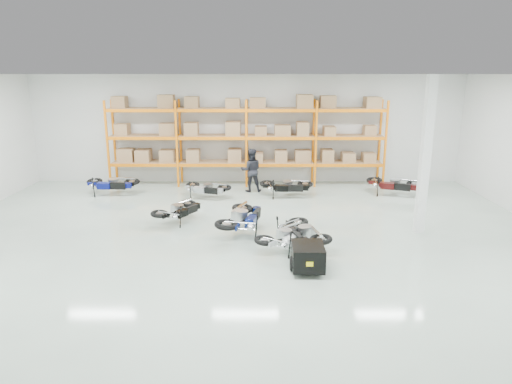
{
  "coord_description": "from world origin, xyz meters",
  "views": [
    {
      "loc": [
        0.47,
        -12.22,
        4.52
      ],
      "look_at": [
        0.41,
        0.92,
        1.1
      ],
      "focal_mm": 32.0,
      "sensor_mm": 36.0,
      "label": 1
    }
  ],
  "objects_px": {
    "moto_silver_left": "(286,232)",
    "moto_back_d": "(394,181)",
    "moto_touring_right": "(302,228)",
    "person_back": "(251,170)",
    "moto_back_c": "(286,183)",
    "moto_back_a": "(111,181)",
    "moto_black_far_left": "(179,207)",
    "moto_blue_centre": "(243,213)",
    "moto_back_b": "(206,185)",
    "trailer": "(308,256)"
  },
  "relations": [
    {
      "from": "moto_silver_left",
      "to": "moto_back_d",
      "type": "xyz_separation_m",
      "value": [
        4.43,
        5.64,
        0.07
      ]
    },
    {
      "from": "moto_touring_right",
      "to": "person_back",
      "type": "xyz_separation_m",
      "value": [
        -1.43,
        5.95,
        0.32
      ]
    },
    {
      "from": "moto_back_c",
      "to": "person_back",
      "type": "xyz_separation_m",
      "value": [
        -1.33,
        0.77,
        0.32
      ]
    },
    {
      "from": "person_back",
      "to": "moto_back_a",
      "type": "bearing_deg",
      "value": 1.66
    },
    {
      "from": "moto_black_far_left",
      "to": "moto_back_a",
      "type": "xyz_separation_m",
      "value": [
        -3.17,
        3.35,
        0.06
      ]
    },
    {
      "from": "moto_blue_centre",
      "to": "moto_silver_left",
      "type": "xyz_separation_m",
      "value": [
        1.18,
        -1.31,
        -0.12
      ]
    },
    {
      "from": "moto_blue_centre",
      "to": "moto_black_far_left",
      "type": "relative_size",
      "value": 1.23
    },
    {
      "from": "moto_back_c",
      "to": "moto_back_b",
      "type": "bearing_deg",
      "value": 96.77
    },
    {
      "from": "moto_silver_left",
      "to": "moto_touring_right",
      "type": "xyz_separation_m",
      "value": [
        0.42,
        0.22,
        0.05
      ]
    },
    {
      "from": "moto_black_far_left",
      "to": "trailer",
      "type": "distance_m",
      "value": 5.2
    },
    {
      "from": "moto_back_b",
      "to": "moto_silver_left",
      "type": "bearing_deg",
      "value": -133.45
    },
    {
      "from": "moto_back_b",
      "to": "moto_back_c",
      "type": "distance_m",
      "value": 3.01
    },
    {
      "from": "trailer",
      "to": "moto_back_d",
      "type": "xyz_separation_m",
      "value": [
        4.01,
        7.02,
        0.17
      ]
    },
    {
      "from": "moto_black_far_left",
      "to": "person_back",
      "type": "xyz_separation_m",
      "value": [
        2.2,
        3.83,
        0.36
      ]
    },
    {
      "from": "moto_black_far_left",
      "to": "moto_touring_right",
      "type": "xyz_separation_m",
      "value": [
        3.64,
        -2.12,
        0.05
      ]
    },
    {
      "from": "moto_back_b",
      "to": "moto_back_c",
      "type": "bearing_deg",
      "value": -66.87
    },
    {
      "from": "moto_back_d",
      "to": "moto_back_a",
      "type": "bearing_deg",
      "value": 112.87
    },
    {
      "from": "moto_touring_right",
      "to": "moto_back_b",
      "type": "relative_size",
      "value": 1.11
    },
    {
      "from": "moto_touring_right",
      "to": "moto_back_a",
      "type": "distance_m",
      "value": 8.73
    },
    {
      "from": "person_back",
      "to": "moto_black_far_left",
      "type": "bearing_deg",
      "value": 56.63
    },
    {
      "from": "moto_back_d",
      "to": "moto_blue_centre",
      "type": "bearing_deg",
      "value": 150.79
    },
    {
      "from": "moto_blue_centre",
      "to": "trailer",
      "type": "xyz_separation_m",
      "value": [
        1.6,
        -2.69,
        -0.22
      ]
    },
    {
      "from": "moto_back_c",
      "to": "moto_silver_left",
      "type": "bearing_deg",
      "value": 179.46
    },
    {
      "from": "moto_silver_left",
      "to": "trailer",
      "type": "bearing_deg",
      "value": 147.11
    },
    {
      "from": "moto_blue_centre",
      "to": "trailer",
      "type": "bearing_deg",
      "value": 134.68
    },
    {
      "from": "moto_back_d",
      "to": "person_back",
      "type": "height_order",
      "value": "person_back"
    },
    {
      "from": "moto_silver_left",
      "to": "moto_back_b",
      "type": "distance_m",
      "value": 5.85
    },
    {
      "from": "moto_blue_centre",
      "to": "moto_touring_right",
      "type": "height_order",
      "value": "moto_blue_centre"
    },
    {
      "from": "moto_black_far_left",
      "to": "person_back",
      "type": "distance_m",
      "value": 4.43
    },
    {
      "from": "moto_black_far_left",
      "to": "moto_back_d",
      "type": "xyz_separation_m",
      "value": [
        7.65,
        3.3,
        0.06
      ]
    },
    {
      "from": "moto_back_a",
      "to": "moto_back_b",
      "type": "xyz_separation_m",
      "value": [
        3.7,
        -0.5,
        -0.06
      ]
    },
    {
      "from": "moto_black_far_left",
      "to": "moto_back_c",
      "type": "height_order",
      "value": "moto_back_c"
    },
    {
      "from": "moto_back_b",
      "to": "moto_touring_right",
      "type": "bearing_deg",
      "value": -128.86
    },
    {
      "from": "person_back",
      "to": "moto_back_d",
      "type": "bearing_deg",
      "value": 171.02
    },
    {
      "from": "trailer",
      "to": "moto_back_d",
      "type": "distance_m",
      "value": 8.09
    },
    {
      "from": "trailer",
      "to": "moto_back_a",
      "type": "relative_size",
      "value": 0.88
    },
    {
      "from": "moto_blue_centre",
      "to": "moto_back_c",
      "type": "relative_size",
      "value": 1.14
    },
    {
      "from": "moto_back_a",
      "to": "person_back",
      "type": "xyz_separation_m",
      "value": [
        5.37,
        0.48,
        0.31
      ]
    },
    {
      "from": "moto_blue_centre",
      "to": "moto_back_d",
      "type": "distance_m",
      "value": 7.09
    },
    {
      "from": "trailer",
      "to": "person_back",
      "type": "bearing_deg",
      "value": 101.51
    },
    {
      "from": "moto_black_far_left",
      "to": "person_back",
      "type": "bearing_deg",
      "value": -88.59
    },
    {
      "from": "moto_back_a",
      "to": "moto_blue_centre",
      "type": "bearing_deg",
      "value": -126.91
    },
    {
      "from": "trailer",
      "to": "person_back",
      "type": "height_order",
      "value": "person_back"
    },
    {
      "from": "moto_blue_centre",
      "to": "moto_back_c",
      "type": "distance_m",
      "value": 4.36
    },
    {
      "from": "moto_back_a",
      "to": "moto_back_d",
      "type": "distance_m",
      "value": 10.82
    },
    {
      "from": "moto_blue_centre",
      "to": "moto_back_c",
      "type": "xyz_separation_m",
      "value": [
        1.5,
        4.09,
        -0.07
      ]
    },
    {
      "from": "moto_back_a",
      "to": "moto_back_d",
      "type": "height_order",
      "value": "moto_back_d"
    },
    {
      "from": "moto_silver_left",
      "to": "moto_back_a",
      "type": "height_order",
      "value": "moto_back_a"
    },
    {
      "from": "moto_touring_right",
      "to": "moto_back_d",
      "type": "distance_m",
      "value": 6.75
    },
    {
      "from": "moto_back_b",
      "to": "moto_back_d",
      "type": "bearing_deg",
      "value": -67.22
    }
  ]
}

